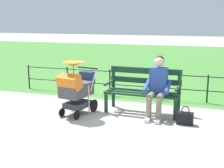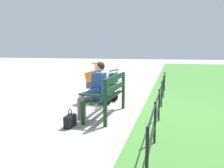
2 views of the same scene
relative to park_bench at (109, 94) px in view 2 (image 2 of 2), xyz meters
The scene contains 6 objects.
ground_plane 0.75m from the park_bench, 12.52° to the left, with size 60.00×60.00×0.00m, color #ADA89E.
park_bench is the anchor object (origin of this frame).
person_on_bench 0.43m from the park_bench, 146.78° to the left, with size 0.55×0.74×1.28m.
stroller 1.45m from the park_bench, 24.99° to the left, with size 0.65×0.96×1.15m.
handbag 1.16m from the park_bench, 150.36° to the left, with size 0.32×0.14×0.37m.
park_fence 1.27m from the park_bench, 65.77° to the right, with size 6.28×0.04×0.70m.
Camera 2 is at (-5.58, -1.50, 1.54)m, focal length 37.28 mm.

